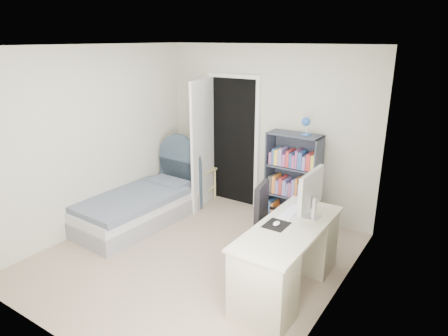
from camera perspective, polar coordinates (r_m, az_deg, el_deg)
The scene contains 8 objects.
room_shell at distance 4.57m, azimuth -4.61°, elevation 1.15°, with size 3.50×3.70×2.60m.
door at distance 6.23m, azimuth -1.49°, elevation 3.79°, with size 0.92×0.82×2.06m.
bed at distance 5.95m, azimuth -11.65°, elevation -5.17°, with size 0.96×1.91×1.15m.
nightstand at distance 6.60m, azimuth -3.61°, elevation -1.09°, with size 0.42×0.42×0.62m.
floor_lamp at distance 6.25m, azimuth -3.87°, elevation -0.91°, with size 0.19×0.19×1.33m.
bookcase at distance 5.75m, azimuth 9.77°, elevation -2.17°, with size 0.74×0.32×1.58m.
desk at distance 4.32m, azimuth 9.22°, elevation -12.20°, with size 0.62×1.55×1.27m.
office_chair at distance 4.75m, azimuth 6.66°, elevation -7.45°, with size 0.53×0.55×0.98m.
Camera 1 is at (2.70, -3.43, 2.58)m, focal length 32.00 mm.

